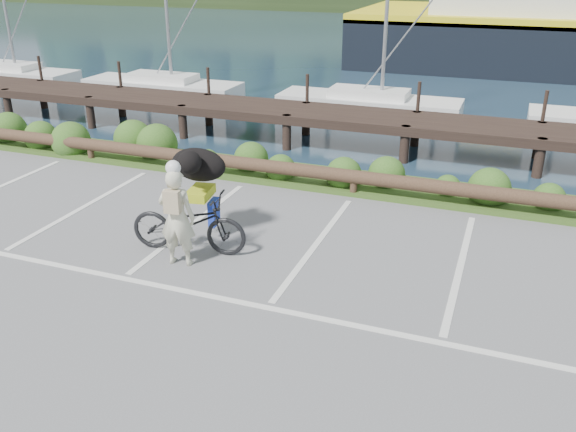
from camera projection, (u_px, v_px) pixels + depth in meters
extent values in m
plane|color=#5E5E61|center=(278.00, 295.00, 9.61)|extent=(72.00, 72.00, 0.00)
plane|color=#1B2F41|center=(486.00, 33.00, 51.34)|extent=(160.00, 160.00, 0.00)
cube|color=#3D5B21|center=(361.00, 183.00, 14.14)|extent=(34.00, 1.60, 0.10)
imported|color=black|center=(189.00, 223.00, 10.83)|extent=(2.20, 1.05, 1.11)
imported|color=beige|center=(177.00, 218.00, 10.27)|extent=(0.69, 0.51, 1.73)
ellipsoid|color=black|center=(199.00, 165.00, 11.10)|extent=(0.68, 1.14, 0.62)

